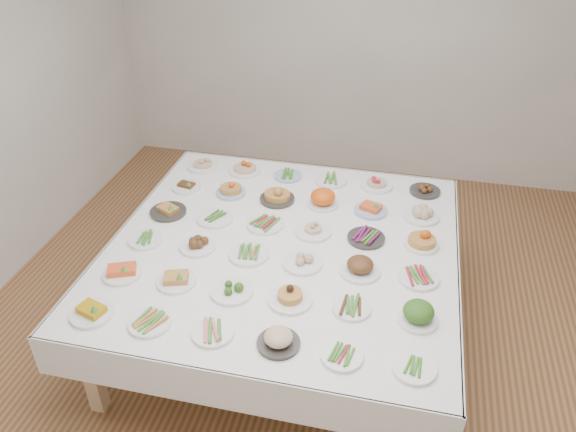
% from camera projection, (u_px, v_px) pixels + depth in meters
% --- Properties ---
extents(room_envelope, '(5.02, 5.02, 2.81)m').
position_uv_depth(room_envelope, '(314.00, 88.00, 3.20)').
color(room_envelope, '#9B6440').
rests_on(room_envelope, ground).
extents(display_table, '(2.31, 2.31, 0.75)m').
position_uv_depth(display_table, '(283.00, 252.00, 3.80)').
color(display_table, white).
rests_on(display_table, ground).
extents(dish_0, '(0.25, 0.25, 0.12)m').
position_uv_depth(dish_0, '(91.00, 308.00, 3.17)').
color(dish_0, white).
rests_on(dish_0, display_table).
extents(dish_1, '(0.25, 0.24, 0.06)m').
position_uv_depth(dish_1, '(150.00, 321.00, 3.12)').
color(dish_1, white).
rests_on(dish_1, display_table).
extents(dish_2, '(0.25, 0.23, 0.06)m').
position_uv_depth(dish_2, '(213.00, 331.00, 3.05)').
color(dish_2, white).
rests_on(dish_2, display_table).
extents(dish_3, '(0.23, 0.23, 0.13)m').
position_uv_depth(dish_3, '(278.00, 337.00, 2.97)').
color(dish_3, '#2F2D2A').
rests_on(dish_3, display_table).
extents(dish_4, '(0.22, 0.22, 0.05)m').
position_uv_depth(dish_4, '(342.00, 355.00, 2.92)').
color(dish_4, white).
rests_on(dish_4, display_table).
extents(dish_5, '(0.23, 0.23, 0.05)m').
position_uv_depth(dish_5, '(414.00, 367.00, 2.85)').
color(dish_5, white).
rests_on(dish_5, display_table).
extents(dish_6, '(0.24, 0.24, 0.10)m').
position_uv_depth(dish_6, '(122.00, 270.00, 3.47)').
color(dish_6, white).
rests_on(dish_6, display_table).
extents(dish_7, '(0.24, 0.24, 0.11)m').
position_uv_depth(dish_7, '(176.00, 277.00, 3.41)').
color(dish_7, white).
rests_on(dish_7, display_table).
extents(dish_8, '(0.25, 0.25, 0.10)m').
position_uv_depth(dish_8, '(232.00, 288.00, 3.33)').
color(dish_8, white).
rests_on(dish_8, display_table).
extents(dish_9, '(0.26, 0.26, 0.14)m').
position_uv_depth(dish_9, '(290.00, 293.00, 3.26)').
color(dish_9, white).
rests_on(dish_9, display_table).
extents(dish_10, '(0.22, 0.22, 0.05)m').
position_uv_depth(dish_10, '(351.00, 307.00, 3.22)').
color(dish_10, white).
rests_on(dish_10, display_table).
extents(dish_11, '(0.22, 0.22, 0.14)m').
position_uv_depth(dish_11, '(418.00, 312.00, 3.12)').
color(dish_11, white).
rests_on(dish_11, display_table).
extents(dish_12, '(0.23, 0.23, 0.05)m').
position_uv_depth(dish_12, '(146.00, 239.00, 3.78)').
color(dish_12, white).
rests_on(dish_12, display_table).
extents(dish_13, '(0.24, 0.24, 0.10)m').
position_uv_depth(dish_13, '(197.00, 243.00, 3.71)').
color(dish_13, white).
rests_on(dish_13, display_table).
extents(dish_14, '(0.26, 0.26, 0.06)m').
position_uv_depth(dish_14, '(249.00, 253.00, 3.65)').
color(dish_14, white).
rests_on(dish_14, display_table).
extents(dish_15, '(0.25, 0.25, 0.10)m').
position_uv_depth(dish_15, '(302.00, 259.00, 3.56)').
color(dish_15, white).
rests_on(dish_15, display_table).
extents(dish_16, '(0.25, 0.25, 0.13)m').
position_uv_depth(dish_16, '(360.00, 265.00, 3.48)').
color(dish_16, white).
rests_on(dish_16, display_table).
extents(dish_17, '(0.25, 0.25, 0.06)m').
position_uv_depth(dish_17, '(419.00, 276.00, 3.45)').
color(dish_17, white).
rests_on(dish_17, display_table).
extents(dish_18, '(0.26, 0.26, 0.12)m').
position_uv_depth(dish_18, '(168.00, 207.00, 4.06)').
color(dish_18, '#2F2D2A').
rests_on(dish_18, display_table).
extents(dish_19, '(0.26, 0.26, 0.05)m').
position_uv_depth(dish_19, '(215.00, 217.00, 4.01)').
color(dish_19, white).
rests_on(dish_19, display_table).
extents(dish_20, '(0.28, 0.26, 0.06)m').
position_uv_depth(dish_20, '(265.00, 222.00, 3.94)').
color(dish_20, white).
rests_on(dish_20, display_table).
extents(dish_21, '(0.25, 0.25, 0.12)m').
position_uv_depth(dish_21, '(313.00, 227.00, 3.85)').
color(dish_21, white).
rests_on(dish_21, display_table).
extents(dish_22, '(0.26, 0.25, 0.06)m').
position_uv_depth(dish_22, '(366.00, 236.00, 3.80)').
color(dish_22, '#2F2D2A').
rests_on(dish_22, display_table).
extents(dish_23, '(0.22, 0.22, 0.14)m').
position_uv_depth(dish_23, '(422.00, 238.00, 3.71)').
color(dish_23, white).
rests_on(dish_23, display_table).
extents(dish_24, '(0.22, 0.22, 0.09)m').
position_uv_depth(dish_24, '(186.00, 185.00, 4.37)').
color(dish_24, white).
rests_on(dish_24, display_table).
extents(dish_25, '(0.22, 0.22, 0.13)m').
position_uv_depth(dish_25, '(231.00, 187.00, 4.28)').
color(dish_25, '#4C66B2').
rests_on(dish_25, display_table).
extents(dish_26, '(0.26, 0.26, 0.16)m').
position_uv_depth(dish_26, '(277.00, 191.00, 4.19)').
color(dish_26, '#2F2D2A').
rests_on(dish_26, display_table).
extents(dish_27, '(0.22, 0.22, 0.14)m').
position_uv_depth(dish_27, '(323.00, 198.00, 4.14)').
color(dish_27, white).
rests_on(dish_27, display_table).
extents(dish_28, '(0.24, 0.24, 0.10)m').
position_uv_depth(dish_28, '(371.00, 207.00, 4.08)').
color(dish_28, '#4C66B2').
rests_on(dish_28, display_table).
extents(dish_29, '(0.25, 0.25, 0.11)m').
position_uv_depth(dish_29, '(422.00, 212.00, 4.01)').
color(dish_29, white).
rests_on(dish_29, display_table).
extents(dish_30, '(0.25, 0.25, 0.13)m').
position_uv_depth(dish_30, '(203.00, 162.00, 4.64)').
color(dish_30, white).
rests_on(dish_30, display_table).
extents(dish_31, '(0.27, 0.27, 0.15)m').
position_uv_depth(dish_31, '(245.00, 164.00, 4.57)').
color(dish_31, white).
rests_on(dish_31, display_table).
extents(dish_32, '(0.22, 0.22, 0.05)m').
position_uv_depth(dish_32, '(288.00, 175.00, 4.52)').
color(dish_32, '#4C66B2').
rests_on(dish_32, display_table).
extents(dish_33, '(0.25, 0.25, 0.06)m').
position_uv_depth(dish_33, '(331.00, 179.00, 4.46)').
color(dish_33, white).
rests_on(dish_33, display_table).
extents(dish_34, '(0.25, 0.25, 0.12)m').
position_uv_depth(dish_34, '(377.00, 181.00, 4.38)').
color(dish_34, white).
rests_on(dish_34, display_table).
extents(dish_35, '(0.23, 0.23, 0.09)m').
position_uv_depth(dish_35, '(425.00, 188.00, 4.31)').
color(dish_35, '#2F2D2A').
rests_on(dish_35, display_table).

